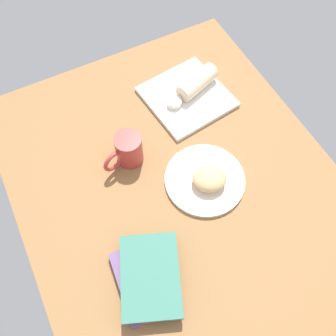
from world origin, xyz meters
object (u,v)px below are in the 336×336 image
Objects in this scene: square_plate at (187,97)px; coffee_mug at (128,150)px; scone_pastry at (209,179)px; book_stack at (147,279)px; sauce_cup at (174,102)px; round_plate at (205,180)px; breakfast_wrap at (197,82)px.

square_plate is 29.48cm from coffee_mug.
scone_pastry reaches higher than book_stack.
sauce_cup is at bearing -62.27° from coffee_mug.
book_stack reaches higher than sauce_cup.
square_plate reaches higher than round_plate.
square_plate is 5.92cm from sauce_cup.
book_stack is 36.29cm from coffee_mug.
coffee_mug is (-12.47, 26.33, 4.51)cm from square_plate.
square_plate is at bearing -64.66° from coffee_mug.
round_plate is 28.02cm from sauce_cup.
square_plate is 5.14× the size of sauce_cup.
round_plate is 3.61cm from scone_pastry.
book_stack is at bearing 123.74° from round_plate.
breakfast_wrap is 63.46cm from book_stack.
scone_pastry reaches higher than round_plate.
square_plate is at bearing -17.31° from scone_pastry.
square_plate is 1.72× the size of breakfast_wrap.
breakfast_wrap is (2.63, -9.70, 1.72)cm from sauce_cup.
sauce_cup is (27.59, -4.44, 2.07)cm from round_plate.
coffee_mug reaches higher than breakfast_wrap.
scone_pastry is 29.44cm from sauce_cup.
sauce_cup is (-1.46, 5.39, 1.97)cm from square_plate.
book_stack is (-18.05, 27.02, 1.96)cm from round_plate.
sauce_cup is 55.43cm from book_stack.
breakfast_wrap reaches higher than scone_pastry.
square_plate is at bearing -74.85° from sauce_cup.
square_plate is at bearing 86.25° from breakfast_wrap.
coffee_mug is (18.12, 16.80, 1.35)cm from scone_pastry.
book_stack is at bearing 163.11° from coffee_mug.
square_plate is at bearing -38.03° from book_stack.
coffee_mug is (34.63, -10.52, 2.65)cm from book_stack.
breakfast_wrap is at bearing -25.07° from round_plate.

